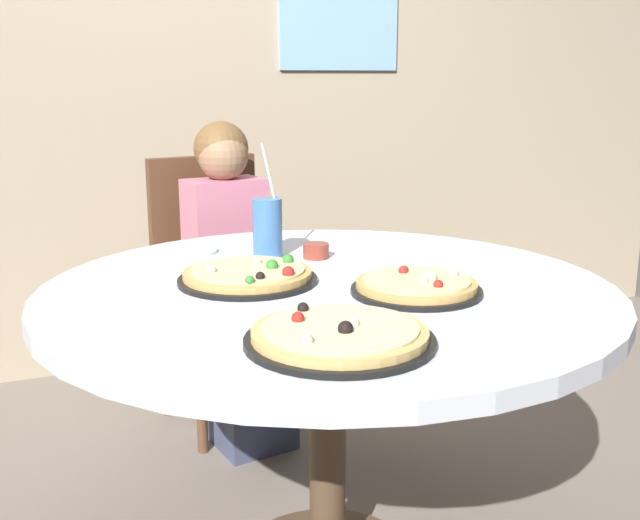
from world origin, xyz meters
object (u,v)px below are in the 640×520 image
Objects in this scene: dining_table at (328,320)px; pizza_pepperoni at (339,336)px; pizza_cheese at (417,286)px; sauce_bowl at (316,251)px; plate_small at (185,251)px; diner_child at (236,300)px; soda_cup at (268,227)px; pizza_veggie at (248,276)px; chair_wooden at (215,276)px.

pizza_pepperoni reaches higher than dining_table.
pizza_cheese is 0.41m from sauce_bowl.
plate_small is at bearing 116.71° from dining_table.
plate_small is (-0.25, -0.37, 0.27)m from diner_child.
sauce_bowl is at bearing 73.87° from dining_table.
soda_cup reaches higher than pizza_cheese.
pizza_veggie and pizza_cheese have the same top height.
sauce_bowl is at bearing 35.37° from pizza_veggie.
soda_cup is at bearing 152.04° from sauce_bowl.
dining_table is 0.53m from plate_small.
plate_small is (-0.24, 0.47, 0.09)m from dining_table.
pizza_veggie reaches higher than dining_table.
pizza_pepperoni is at bearing -83.49° from plate_small.
pizza_veggie is 1.08× the size of soda_cup.
chair_wooden is at bearing 98.43° from pizza_cheese.
sauce_bowl is 0.39× the size of plate_small.
pizza_veggie is 0.38m from plate_small.
chair_wooden is 0.79m from sauce_bowl.
sauce_bowl is at bearing -27.96° from soda_cup.
plate_small is (-0.31, 0.20, -0.02)m from sauce_bowl.
pizza_cheese and pizza_pepperoni have the same top height.
chair_wooden is 1.19m from pizza_cheese.
pizza_cheese reaches higher than sauce_bowl.
dining_table is 1.24× the size of diner_child.
diner_child is (0.02, -0.18, -0.05)m from chair_wooden.
pizza_cheese is 4.24× the size of sauce_bowl.
pizza_pepperoni is at bearing -108.39° from sauce_bowl.
diner_child reaches higher than pizza_cheese.
diner_child is 1.02m from pizza_cheese.
soda_cup is (-0.02, -0.68, 0.30)m from chair_wooden.
diner_child is (0.01, 0.83, -0.18)m from dining_table.
chair_wooden is 0.96m from pizza_veggie.
diner_child is 0.52m from plate_small.
pizza_pepperoni is at bearing -109.95° from dining_table.
dining_table is 0.23m from pizza_cheese.
diner_child reaches higher than plate_small.
chair_wooden is (-0.01, 1.01, -0.14)m from dining_table.
pizza_pepperoni is at bearing -86.82° from pizza_veggie.
pizza_veggie is 0.48m from pizza_pepperoni.
dining_table is 0.30m from sauce_bowl.
pizza_veggie is at bearing -118.58° from soda_cup.
pizza_pepperoni is 1.96× the size of plate_small.
chair_wooden is 0.63m from plate_small.
chair_wooden is 3.10× the size of soda_cup.
pizza_veggie is 0.30m from sauce_bowl.
pizza_pepperoni is 0.85m from plate_small.
pizza_cheese is (0.32, -0.23, -0.00)m from pizza_veggie.
diner_child is 0.81m from pizza_veggie.
pizza_pepperoni is at bearing -96.99° from diner_child.
sauce_bowl is (0.08, 0.27, 0.10)m from dining_table.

